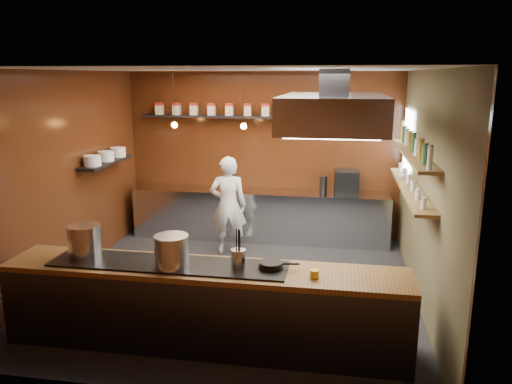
% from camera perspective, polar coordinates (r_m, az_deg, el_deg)
% --- Properties ---
extents(floor, '(5.00, 5.00, 0.00)m').
position_cam_1_polar(floor, '(7.23, -2.36, -10.69)').
color(floor, black).
rests_on(floor, ground).
extents(back_wall, '(5.00, 0.00, 5.00)m').
position_cam_1_polar(back_wall, '(9.18, 0.79, 4.27)').
color(back_wall, black).
rests_on(back_wall, ground).
extents(left_wall, '(0.00, 5.00, 5.00)m').
position_cam_1_polar(left_wall, '(7.68, -21.06, 1.61)').
color(left_wall, black).
rests_on(left_wall, ground).
extents(right_wall, '(0.00, 5.00, 5.00)m').
position_cam_1_polar(right_wall, '(6.71, 18.89, 0.21)').
color(right_wall, brown).
rests_on(right_wall, ground).
extents(ceiling, '(5.00, 5.00, 0.00)m').
position_cam_1_polar(ceiling, '(6.61, -2.61, 13.83)').
color(ceiling, silver).
rests_on(ceiling, back_wall).
extents(window_pane, '(0.00, 1.00, 1.00)m').
position_cam_1_polar(window_pane, '(8.29, 16.96, 5.53)').
color(window_pane, white).
rests_on(window_pane, right_wall).
extents(prep_counter, '(4.60, 0.65, 0.90)m').
position_cam_1_polar(prep_counter, '(9.09, 0.44, -2.61)').
color(prep_counter, silver).
rests_on(prep_counter, floor).
extents(pass_counter, '(4.40, 0.72, 0.94)m').
position_cam_1_polar(pass_counter, '(5.62, -5.90, -12.81)').
color(pass_counter, '#38383D').
rests_on(pass_counter, floor).
extents(tin_shelf, '(2.60, 0.26, 0.04)m').
position_cam_1_polar(tin_shelf, '(9.14, -4.98, 8.60)').
color(tin_shelf, black).
rests_on(tin_shelf, back_wall).
extents(plate_shelf, '(0.30, 1.40, 0.04)m').
position_cam_1_polar(plate_shelf, '(8.46, -16.75, 3.28)').
color(plate_shelf, black).
rests_on(plate_shelf, left_wall).
extents(bottle_shelf_upper, '(0.26, 2.80, 0.04)m').
position_cam_1_polar(bottle_shelf_upper, '(6.90, 17.46, 4.21)').
color(bottle_shelf_upper, olive).
rests_on(bottle_shelf_upper, right_wall).
extents(bottle_shelf_lower, '(0.26, 2.80, 0.04)m').
position_cam_1_polar(bottle_shelf_lower, '(6.98, 17.19, 0.41)').
color(bottle_shelf_lower, olive).
rests_on(bottle_shelf_lower, right_wall).
extents(extractor_hood, '(1.20, 2.00, 0.72)m').
position_cam_1_polar(extractor_hood, '(6.08, 8.84, 9.08)').
color(extractor_hood, '#38383D').
rests_on(extractor_hood, ceiling).
extents(pendant_left, '(0.10, 0.10, 0.95)m').
position_cam_1_polar(pendant_left, '(8.66, -9.32, 7.90)').
color(pendant_left, black).
rests_on(pendant_left, ceiling).
extents(pendant_right, '(0.10, 0.10, 0.95)m').
position_cam_1_polar(pendant_right, '(8.35, -1.42, 7.88)').
color(pendant_right, black).
rests_on(pendant_right, ceiling).
extents(storage_tins, '(2.43, 0.13, 0.22)m').
position_cam_1_polar(storage_tins, '(9.10, -4.07, 9.42)').
color(storage_tins, '#BEB29E').
rests_on(storage_tins, tin_shelf).
extents(plate_stacks, '(0.26, 1.16, 0.16)m').
position_cam_1_polar(plate_stacks, '(8.44, -16.79, 3.94)').
color(plate_stacks, white).
rests_on(plate_stacks, plate_shelf).
extents(bottles, '(0.06, 2.66, 0.24)m').
position_cam_1_polar(bottles, '(6.88, 17.54, 5.36)').
color(bottles, silver).
rests_on(bottles, bottle_shelf_upper).
extents(wine_glasses, '(0.07, 2.37, 0.13)m').
position_cam_1_polar(wine_glasses, '(6.97, 17.24, 1.09)').
color(wine_glasses, silver).
rests_on(wine_glasses, bottle_shelf_lower).
extents(stockpot_large, '(0.40, 0.40, 0.36)m').
position_cam_1_polar(stockpot_large, '(5.94, -19.01, -5.26)').
color(stockpot_large, silver).
rests_on(stockpot_large, pass_counter).
extents(stockpot_small, '(0.43, 0.43, 0.34)m').
position_cam_1_polar(stockpot_small, '(5.39, -9.62, -6.67)').
color(stockpot_small, silver).
rests_on(stockpot_small, pass_counter).
extents(utensil_crock, '(0.17, 0.17, 0.20)m').
position_cam_1_polar(utensil_crock, '(5.30, -2.04, -7.63)').
color(utensil_crock, '#BABDC1').
rests_on(utensil_crock, pass_counter).
extents(frying_pan, '(0.43, 0.27, 0.07)m').
position_cam_1_polar(frying_pan, '(5.32, 1.76, -8.35)').
color(frying_pan, black).
rests_on(frying_pan, pass_counter).
extents(butter_jar, '(0.11, 0.11, 0.08)m').
position_cam_1_polar(butter_jar, '(5.16, 6.70, -9.28)').
color(butter_jar, yellow).
rests_on(butter_jar, pass_counter).
extents(espresso_machine, '(0.43, 0.41, 0.41)m').
position_cam_1_polar(espresso_machine, '(8.86, 10.31, 1.11)').
color(espresso_machine, black).
rests_on(espresso_machine, prep_counter).
extents(chef, '(0.67, 0.50, 1.65)m').
position_cam_1_polar(chef, '(8.25, -3.19, -1.57)').
color(chef, silver).
rests_on(chef, floor).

